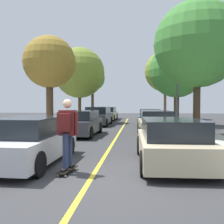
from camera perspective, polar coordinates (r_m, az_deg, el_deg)
ground at (r=6.30m, az=-4.71°, el=-14.58°), size 80.00×80.00×0.00m
center_line at (r=10.16m, az=-0.59°, el=-8.17°), size 0.12×39.20×0.01m
parked_car_left_nearest at (r=8.02m, az=-17.79°, el=-6.14°), size 1.90×4.13×1.37m
parked_car_left_near at (r=14.33m, az=-7.13°, el=-2.48°), size 2.03×4.20×1.38m
parked_car_left_far at (r=20.86m, az=-3.06°, el=-0.91°), size 1.96×4.63×1.49m
parked_car_left_farthest at (r=26.71m, az=-1.13°, el=-0.39°), size 2.00×4.31×1.39m
parked_car_right_nearest at (r=7.72m, az=13.06°, el=-6.53°), size 2.00×4.16×1.34m
parked_car_right_near at (r=13.90m, az=9.76°, el=-2.63°), size 1.98×4.13×1.40m
parked_car_right_far at (r=20.54m, az=8.44°, el=-1.21°), size 1.95×4.27×1.32m
street_tree_left_nearest at (r=16.17m, az=-13.78°, el=10.63°), size 3.15×3.15×5.72m
street_tree_left_near at (r=23.91m, az=-7.25°, el=8.64°), size 4.61×4.61×6.74m
street_tree_left_far at (r=30.53m, az=-4.38°, el=7.43°), size 2.94×2.94×6.06m
street_tree_right_nearest at (r=14.58m, az=18.50°, el=14.07°), size 4.56×4.56×7.02m
street_tree_right_near at (r=21.35m, az=14.24°, el=8.97°), size 4.38×4.38×6.48m
street_tree_right_far at (r=29.93m, az=11.79°, el=8.81°), size 4.63×4.63×7.56m
streetlamp at (r=18.52m, az=14.28°, el=6.72°), size 0.36×0.24×5.60m
skateboard at (r=6.81m, az=-9.85°, el=-12.57°), size 0.35×0.86×0.10m
skateboarder at (r=6.59m, az=-10.02°, el=-3.88°), size 0.59×0.71×1.79m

